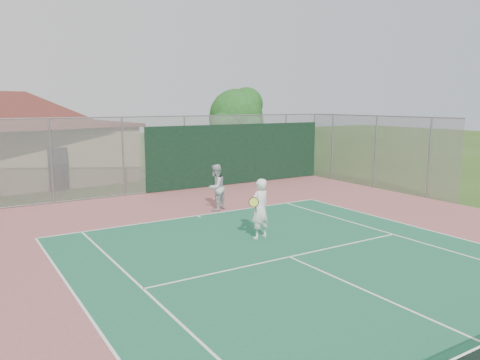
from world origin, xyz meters
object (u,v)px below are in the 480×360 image
Objects in this scene: tree at (238,118)px; player_white_front at (260,209)px; clubhouse at (0,128)px; player_grey_back at (216,188)px.

tree is 13.12m from player_white_front.
clubhouse is 12.42m from tree.
player_white_front is (-6.22, -11.31, -2.35)m from tree.
clubhouse is at bearing -80.66° from player_white_front.
player_white_front is 4.11m from player_grey_back.
clubhouse is 16.51m from player_white_front.
tree reaches higher than player_grey_back.
tree is 9.42m from player_grey_back.
player_grey_back is at bearing -66.88° from clubhouse.
tree is 2.81× the size of player_grey_back.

